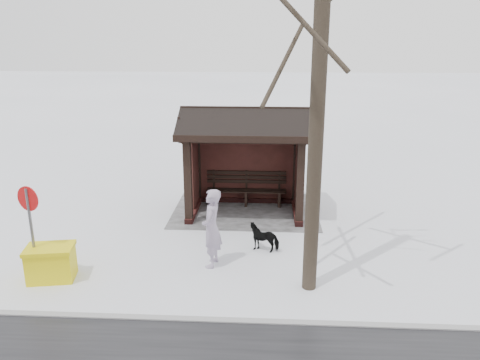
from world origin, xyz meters
name	(u,v)px	position (x,y,z in m)	size (l,w,h in m)	color
ground	(245,213)	(0.00, 0.00, 0.00)	(120.00, 120.00, 0.00)	white
kerb	(231,321)	(0.00, 5.50, 0.01)	(120.00, 0.15, 0.06)	gray
trampled_patch	(245,210)	(0.00, -0.20, 0.01)	(4.20, 3.20, 0.02)	gray
bus_shelter	(246,139)	(0.00, -0.16, 2.17)	(3.60, 2.40, 3.09)	#331312
pedestrian	(212,228)	(0.58, 3.34, 0.89)	(0.65, 0.43, 1.78)	#9C8EA7
dog	(264,237)	(-0.58, 2.45, 0.32)	(0.35, 0.76, 0.64)	black
grit_bin	(51,263)	(3.88, 4.16, 0.38)	(1.07, 0.82, 0.74)	yellow
road_sign	(30,212)	(4.18, 4.17, 1.50)	(0.51, 0.20, 2.05)	slate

